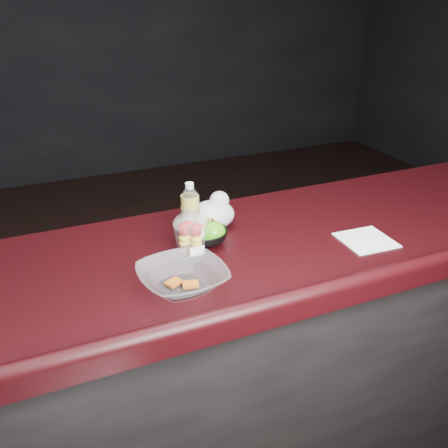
{
  "coord_description": "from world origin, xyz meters",
  "views": [
    {
      "loc": [
        -0.48,
        -0.96,
        1.77
      ],
      "look_at": [
        0.08,
        0.31,
        1.1
      ],
      "focal_mm": 40.0,
      "sensor_mm": 36.0,
      "label": 1
    }
  ],
  "objects_px": {
    "fruit_cup": "(191,236)",
    "green_apple": "(213,232)",
    "lemonade_bottle": "(190,214)",
    "takeout_bowl": "(183,278)",
    "snack_bowl": "(204,235)"
  },
  "relations": [
    {
      "from": "fruit_cup",
      "to": "green_apple",
      "type": "distance_m",
      "value": 0.12
    },
    {
      "from": "lemonade_bottle",
      "to": "green_apple",
      "type": "xyz_separation_m",
      "value": [
        0.05,
        -0.07,
        -0.04
      ]
    },
    {
      "from": "fruit_cup",
      "to": "green_apple",
      "type": "xyz_separation_m",
      "value": [
        0.1,
        0.07,
        -0.04
      ]
    },
    {
      "from": "fruit_cup",
      "to": "snack_bowl",
      "type": "bearing_deg",
      "value": 46.68
    },
    {
      "from": "lemonade_bottle",
      "to": "snack_bowl",
      "type": "distance_m",
      "value": 0.08
    },
    {
      "from": "green_apple",
      "to": "lemonade_bottle",
      "type": "bearing_deg",
      "value": 122.38
    },
    {
      "from": "snack_bowl",
      "to": "green_apple",
      "type": "bearing_deg",
      "value": -24.78
    },
    {
      "from": "snack_bowl",
      "to": "lemonade_bottle",
      "type": "bearing_deg",
      "value": 109.67
    },
    {
      "from": "lemonade_bottle",
      "to": "fruit_cup",
      "type": "bearing_deg",
      "value": -109.96
    },
    {
      "from": "lemonade_bottle",
      "to": "fruit_cup",
      "type": "xyz_separation_m",
      "value": [
        -0.05,
        -0.14,
        -0.0
      ]
    },
    {
      "from": "green_apple",
      "to": "takeout_bowl",
      "type": "bearing_deg",
      "value": -130.37
    },
    {
      "from": "takeout_bowl",
      "to": "snack_bowl",
      "type": "bearing_deg",
      "value": 55.3
    },
    {
      "from": "fruit_cup",
      "to": "green_apple",
      "type": "height_order",
      "value": "fruit_cup"
    },
    {
      "from": "green_apple",
      "to": "snack_bowl",
      "type": "height_order",
      "value": "green_apple"
    },
    {
      "from": "lemonade_bottle",
      "to": "takeout_bowl",
      "type": "relative_size",
      "value": 0.73
    }
  ]
}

